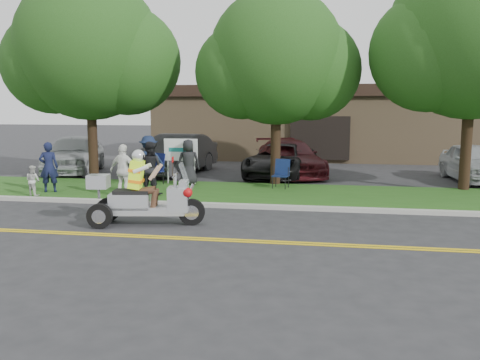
% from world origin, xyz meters
% --- Properties ---
extents(ground, '(120.00, 120.00, 0.00)m').
position_xyz_m(ground, '(0.00, 0.00, 0.00)').
color(ground, '#28282B').
rests_on(ground, ground).
extents(centerline_near, '(60.00, 0.10, 0.01)m').
position_xyz_m(centerline_near, '(0.00, -0.58, 0.01)').
color(centerline_near, gold).
rests_on(centerline_near, ground).
extents(centerline_far, '(60.00, 0.10, 0.01)m').
position_xyz_m(centerline_far, '(0.00, -0.42, 0.01)').
color(centerline_far, gold).
rests_on(centerline_far, ground).
extents(curb, '(60.00, 0.25, 0.12)m').
position_xyz_m(curb, '(0.00, 3.05, 0.06)').
color(curb, '#A8A89E').
rests_on(curb, ground).
extents(grass_verge, '(60.00, 4.00, 0.10)m').
position_xyz_m(grass_verge, '(0.00, 5.20, 0.06)').
color(grass_verge, '#205215').
rests_on(grass_verge, ground).
extents(commercial_building, '(18.00, 8.20, 4.00)m').
position_xyz_m(commercial_building, '(2.00, 18.98, 2.01)').
color(commercial_building, '#9E7F5B').
rests_on(commercial_building, ground).
extents(tree_left, '(6.62, 5.40, 7.78)m').
position_xyz_m(tree_left, '(-6.44, 7.03, 4.85)').
color(tree_left, '#332114').
rests_on(tree_left, ground).
extents(tree_mid, '(5.88, 4.80, 7.05)m').
position_xyz_m(tree_mid, '(0.55, 7.23, 4.43)').
color(tree_mid, '#332114').
rests_on(tree_mid, ground).
extents(tree_right, '(6.86, 5.60, 8.07)m').
position_xyz_m(tree_right, '(7.06, 7.03, 5.03)').
color(tree_right, '#332114').
rests_on(tree_right, ground).
extents(business_sign, '(1.25, 0.06, 1.75)m').
position_xyz_m(business_sign, '(-2.90, 6.60, 1.26)').
color(business_sign, silver).
rests_on(business_sign, ground).
extents(trike_scooter, '(2.89, 1.11, 1.89)m').
position_xyz_m(trike_scooter, '(-2.19, 0.59, 0.66)').
color(trike_scooter, black).
rests_on(trike_scooter, ground).
extents(lawn_chair_a, '(0.81, 0.82, 1.12)m').
position_xyz_m(lawn_chair_a, '(-3.77, 6.34, 0.74)').
color(lawn_chair_a, black).
rests_on(lawn_chair_a, grass_verge).
extents(lawn_chair_b, '(0.62, 0.63, 0.99)m').
position_xyz_m(lawn_chair_b, '(0.81, 6.27, 0.66)').
color(lawn_chair_b, black).
rests_on(lawn_chair_b, grass_verge).
extents(spectator_adult_left, '(0.71, 0.59, 1.66)m').
position_xyz_m(spectator_adult_left, '(-6.69, 4.12, 0.94)').
color(spectator_adult_left, '#131937').
rests_on(spectator_adult_left, grass_verge).
extents(spectator_adult_mid, '(0.96, 0.82, 1.71)m').
position_xyz_m(spectator_adult_mid, '(-3.22, 4.19, 0.96)').
color(spectator_adult_mid, black).
rests_on(spectator_adult_mid, grass_verge).
extents(spectator_adult_right, '(1.03, 0.59, 1.65)m').
position_xyz_m(spectator_adult_right, '(-3.91, 3.70, 0.93)').
color(spectator_adult_right, white).
rests_on(spectator_adult_right, grass_verge).
extents(spectator_chair_a, '(1.32, 1.08, 1.78)m').
position_xyz_m(spectator_chair_a, '(-3.94, 6.06, 0.99)').
color(spectator_chair_a, '#16223F').
rests_on(spectator_chair_a, grass_verge).
extents(spectator_chair_b, '(0.92, 0.74, 1.64)m').
position_xyz_m(spectator_chair_b, '(-2.56, 6.38, 0.93)').
color(spectator_chair_b, black).
rests_on(spectator_chair_b, grass_verge).
extents(child_left, '(0.40, 0.27, 1.07)m').
position_xyz_m(child_left, '(-3.69, 4.02, 0.64)').
color(child_left, black).
rests_on(child_left, grass_verge).
extents(child_right, '(0.55, 0.48, 0.97)m').
position_xyz_m(child_right, '(-6.85, 3.40, 0.59)').
color(child_right, silver).
rests_on(child_right, grass_verge).
extents(parked_car_far_left, '(3.22, 5.36, 1.71)m').
position_xyz_m(parked_car_far_left, '(-8.56, 9.42, 0.85)').
color(parked_car_far_left, '#9C9EA2').
rests_on(parked_car_far_left, ground).
extents(parked_car_left, '(2.70, 5.42, 1.71)m').
position_xyz_m(parked_car_left, '(-4.08, 9.81, 0.85)').
color(parked_car_left, '#343437').
rests_on(parked_car_left, ground).
extents(parked_car_mid, '(3.00, 5.26, 1.38)m').
position_xyz_m(parked_car_mid, '(0.48, 9.62, 0.69)').
color(parked_car_mid, black).
rests_on(parked_car_mid, ground).
extents(parked_car_right, '(3.74, 5.53, 1.49)m').
position_xyz_m(parked_car_right, '(0.80, 10.24, 0.74)').
color(parked_car_right, '#491116').
rests_on(parked_car_right, ground).
extents(parked_car_far_right, '(2.02, 4.50, 1.50)m').
position_xyz_m(parked_car_far_right, '(8.00, 9.59, 0.75)').
color(parked_car_far_right, '#B1B5B9').
rests_on(parked_car_far_right, ground).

